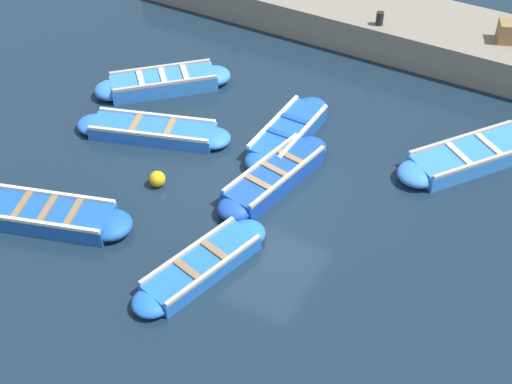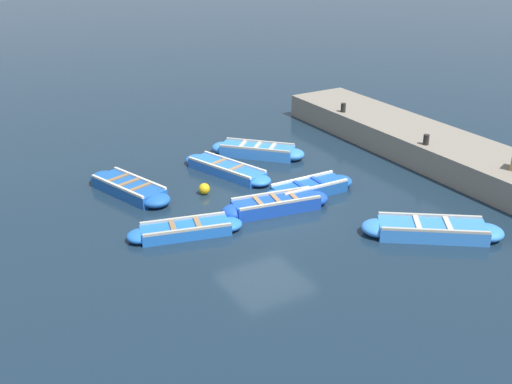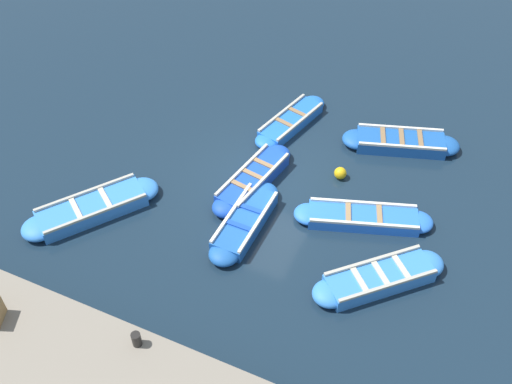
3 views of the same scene
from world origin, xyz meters
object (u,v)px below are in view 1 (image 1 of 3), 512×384
at_px(boat_bow_out, 275,177).
at_px(buoy_orange_near, 157,179).
at_px(bollard_mid_north, 380,19).
at_px(boat_near_quay, 153,131).
at_px(boat_end_of_row, 202,266).
at_px(boat_alongside, 472,156).
at_px(boat_broadside, 288,133).
at_px(boat_drifting, 163,83).
at_px(boat_outer_left, 49,216).
at_px(wooden_crate, 509,32).

height_order(boat_bow_out, buoy_orange_near, boat_bow_out).
bearing_deg(bollard_mid_north, boat_near_quay, 152.71).
bearing_deg(boat_end_of_row, boat_alongside, -31.33).
height_order(boat_end_of_row, boat_broadside, boat_broadside).
relative_size(boat_alongside, bollard_mid_north, 10.22).
bearing_deg(boat_bow_out, boat_broadside, 17.03).
xyz_separation_m(boat_bow_out, boat_drifting, (1.87, 4.18, 0.00)).
distance_m(boat_outer_left, wooden_crate, 12.00).
bearing_deg(boat_alongside, boat_near_quay, 111.67).
height_order(boat_outer_left, wooden_crate, wooden_crate).
bearing_deg(boat_end_of_row, boat_drifting, 41.36).
xyz_separation_m(boat_near_quay, boat_drifting, (1.76, 0.94, 0.04)).
relative_size(boat_outer_left, boat_drifting, 1.18).
relative_size(boat_near_quay, boat_end_of_row, 1.15).
bearing_deg(boat_near_quay, boat_alongside, -68.33).
bearing_deg(boat_end_of_row, boat_near_quay, 47.33).
xyz_separation_m(boat_alongside, boat_end_of_row, (-5.67, 3.45, -0.03)).
distance_m(boat_outer_left, boat_alongside, 9.12).
xyz_separation_m(boat_end_of_row, wooden_crate, (9.75, -2.97, 1.01)).
bearing_deg(wooden_crate, boat_alongside, -173.27).
bearing_deg(boat_near_quay, bollard_mid_north, -27.29).
height_order(boat_bow_out, boat_near_quay, boat_bow_out).
xyz_separation_m(wooden_crate, buoy_orange_near, (-8.12, 5.13, -0.99)).
bearing_deg(boat_near_quay, wooden_crate, -42.67).
bearing_deg(bollard_mid_north, boat_alongside, -132.37).
bearing_deg(buoy_orange_near, boat_end_of_row, -126.97).
relative_size(boat_bow_out, boat_drifting, 1.12).
relative_size(boat_bow_out, boat_alongside, 0.95).
bearing_deg(boat_bow_out, boat_near_quay, 88.21).
height_order(boat_bow_out, boat_drifting, boat_drifting).
height_order(bollard_mid_north, buoy_orange_near, bollard_mid_north).
relative_size(boat_outer_left, wooden_crate, 6.90).
height_order(boat_bow_out, boat_broadside, boat_bow_out).
bearing_deg(boat_broadside, boat_outer_left, 148.94).
height_order(boat_broadside, wooden_crate, wooden_crate).
height_order(boat_outer_left, boat_alongside, boat_alongside).
bearing_deg(boat_outer_left, boat_bow_out, -45.74).
bearing_deg(boat_drifting, boat_alongside, -83.28).
distance_m(boat_bow_out, boat_near_quay, 3.24).
relative_size(boat_drifting, buoy_orange_near, 8.62).
bearing_deg(boat_broadside, wooden_crate, -32.97).
xyz_separation_m(boat_alongside, buoy_orange_near, (-4.04, 5.62, -0.01)).
distance_m(boat_broadside, bollard_mid_north, 4.64).
height_order(boat_alongside, wooden_crate, wooden_crate).
relative_size(boat_alongside, boat_drifting, 1.18).
xyz_separation_m(boat_bow_out, boat_near_quay, (0.10, 3.24, -0.04)).
xyz_separation_m(boat_outer_left, boat_alongside, (6.05, -6.83, 0.00)).
relative_size(boat_drifting, wooden_crate, 5.87).
bearing_deg(boat_end_of_row, boat_outer_left, 96.41).
distance_m(boat_bow_out, bollard_mid_north, 6.14).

